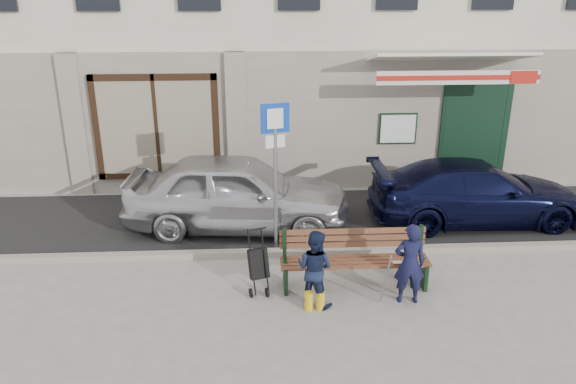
{
  "coord_description": "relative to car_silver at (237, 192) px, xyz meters",
  "views": [
    {
      "loc": [
        -0.9,
        -7.56,
        4.75
      ],
      "look_at": [
        -0.41,
        1.6,
        1.2
      ],
      "focal_mm": 35.0,
      "sensor_mm": 36.0,
      "label": 1
    }
  ],
  "objects": [
    {
      "name": "asphalt_lane",
      "position": [
        1.35,
        0.29,
        -0.75
      ],
      "size": [
        60.0,
        3.2,
        0.01
      ],
      "primitive_type": "cube",
      "color": "#282828",
      "rests_on": "ground"
    },
    {
      "name": "man",
      "position": [
        2.7,
        -2.92,
        -0.09
      ],
      "size": [
        0.49,
        0.34,
        1.31
      ],
      "primitive_type": "imported",
      "rotation": [
        0.0,
        0.0,
        3.09
      ],
      "color": "black",
      "rests_on": "ground"
    },
    {
      "name": "car_silver",
      "position": [
        0.0,
        0.0,
        0.0
      ],
      "size": [
        4.55,
        2.18,
        1.5
      ],
      "primitive_type": "imported",
      "rotation": [
        0.0,
        0.0,
        1.48
      ],
      "color": "silver",
      "rests_on": "ground"
    },
    {
      "name": "bench",
      "position": [
        1.91,
        -2.41,
        -0.29
      ],
      "size": [
        2.4,
        1.17,
        0.98
      ],
      "color": "brown",
      "rests_on": "ground"
    },
    {
      "name": "stroller",
      "position": [
        0.4,
        -2.48,
        -0.29
      ],
      "size": [
        0.37,
        0.47,
        1.04
      ],
      "rotation": [
        0.0,
        0.0,
        0.33
      ],
      "color": "black",
      "rests_on": "ground"
    },
    {
      "name": "ground",
      "position": [
        1.35,
        -2.81,
        -0.75
      ],
      "size": [
        80.0,
        80.0,
        0.0
      ],
      "primitive_type": "plane",
      "color": "#9E9991",
      "rests_on": "ground"
    },
    {
      "name": "woman",
      "position": [
        1.25,
        -2.91,
        -0.14
      ],
      "size": [
        0.75,
        0.71,
        1.23
      ],
      "primitive_type": "imported",
      "rotation": [
        0.0,
        0.0,
        2.58
      ],
      "color": "#151E3C",
      "rests_on": "ground"
    },
    {
      "name": "car_navy",
      "position": [
        4.84,
        0.07,
        -0.12
      ],
      "size": [
        4.33,
        1.79,
        1.25
      ],
      "primitive_type": "imported",
      "rotation": [
        0.0,
        0.0,
        1.58
      ],
      "color": "black",
      "rests_on": "ground"
    },
    {
      "name": "parking_sign",
      "position": [
        0.73,
        -1.05,
        1.09
      ],
      "size": [
        0.5,
        0.16,
        2.74
      ],
      "rotation": [
        0.0,
        0.0,
        0.26
      ],
      "color": "gray",
      "rests_on": "ground"
    },
    {
      "name": "curb",
      "position": [
        1.35,
        -1.31,
        -0.69
      ],
      "size": [
        60.0,
        0.18,
        0.12
      ],
      "primitive_type": "cube",
      "color": "#9E9384",
      "rests_on": "ground"
    }
  ]
}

